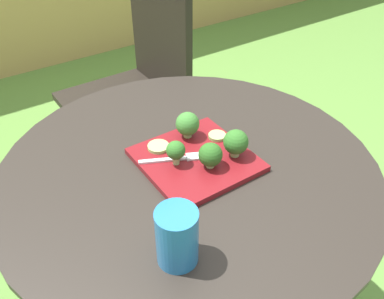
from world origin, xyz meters
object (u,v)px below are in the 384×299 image
object	(u,v)px
drinking_glass	(177,239)
fork	(179,158)
patio_chair	(139,77)
salad_plate	(195,159)

from	to	relation	value
drinking_glass	fork	xyz separation A→B (m)	(0.14, 0.22, -0.03)
patio_chair	drinking_glass	world-z (taller)	patio_chair
patio_chair	drinking_glass	xyz separation A→B (m)	(-0.43, -0.98, 0.24)
fork	patio_chair	bearing A→B (deg)	69.27
salad_plate	drinking_glass	distance (m)	0.28
patio_chair	drinking_glass	bearing A→B (deg)	-113.82
salad_plate	fork	xyz separation A→B (m)	(-0.04, 0.01, 0.01)
fork	drinking_glass	bearing A→B (deg)	-123.48
patio_chair	drinking_glass	distance (m)	1.10
salad_plate	fork	distance (m)	0.04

